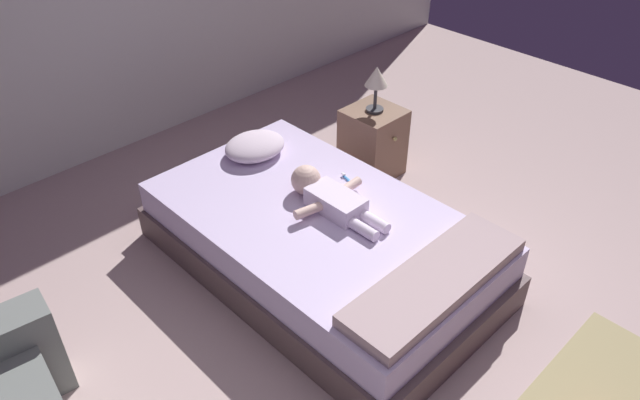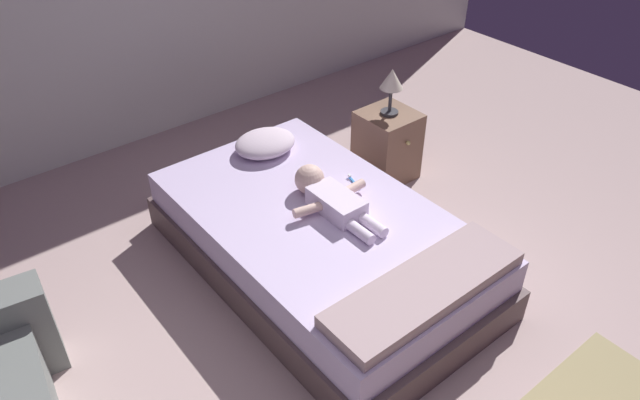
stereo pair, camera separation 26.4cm
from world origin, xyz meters
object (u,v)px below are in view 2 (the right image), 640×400
Objects in this scene: nightstand at (387,145)px; baby at (329,196)px; bed at (320,242)px; toothbrush at (354,182)px; pillow at (265,143)px; lamp at (392,82)px.

baby is at bearing -154.02° from nightstand.
bed is at bearing -154.49° from nightstand.
nightstand is (0.92, 0.45, -0.22)m from baby.
nightstand is at bearing 25.51° from bed.
bed is 0.44m from toothbrush.
pillow is 0.80× the size of nightstand.
toothbrush is at bearing -150.62° from lamp.
bed is at bearing -154.48° from lamp.
toothbrush is 0.29× the size of nightstand.
baby is (-0.06, -0.73, 0.00)m from pillow.
lamp is (0.00, 0.00, 0.50)m from nightstand.
nightstand is at bearing -90.00° from lamp.
baby is 1.05m from nightstand.
toothbrush is (0.36, 0.12, 0.22)m from bed.
pillow is at bearing 85.49° from baby.
pillow is at bearing 162.00° from lamp.
toothbrush is at bearing 16.91° from baby.
lamp is (1.01, 0.48, 0.56)m from bed.
pillow is 1.25× the size of lamp.
baby reaches higher than bed.
baby is (0.09, 0.03, 0.28)m from bed.
toothbrush is 0.46× the size of lamp.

